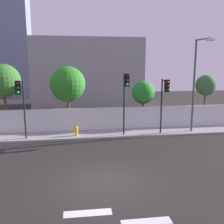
% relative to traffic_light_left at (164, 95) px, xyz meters
% --- Properties ---
extents(ground_plane, '(80.00, 80.00, 0.00)m').
position_rel_traffic_light_left_xyz_m(ground_plane, '(-5.43, -7.06, -3.25)').
color(ground_plane, black).
extents(sidewalk, '(36.00, 2.40, 0.15)m').
position_rel_traffic_light_left_xyz_m(sidewalk, '(-5.43, 1.14, -3.18)').
color(sidewalk, gray).
rests_on(sidewalk, ground).
extents(perimeter_wall, '(36.00, 0.18, 1.80)m').
position_rel_traffic_light_left_xyz_m(perimeter_wall, '(-5.43, 2.43, -2.20)').
color(perimeter_wall, silver).
rests_on(perimeter_wall, sidewalk).
extents(traffic_light_left, '(0.35, 1.12, 4.24)m').
position_rel_traffic_light_left_xyz_m(traffic_light_left, '(0.00, 0.00, 0.00)').
color(traffic_light_left, black).
rests_on(traffic_light_left, sidewalk).
extents(traffic_light_center, '(0.34, 1.82, 4.30)m').
position_rel_traffic_light_left_xyz_m(traffic_light_center, '(-10.28, -0.38, 0.07)').
color(traffic_light_center, black).
rests_on(traffic_light_center, sidewalk).
extents(traffic_light_right, '(0.35, 1.40, 4.69)m').
position_rel_traffic_light_left_xyz_m(traffic_light_right, '(-3.02, -0.13, 0.32)').
color(traffic_light_right, black).
rests_on(traffic_light_right, sidewalk).
extents(street_lamp_curbside, '(0.68, 1.73, 7.22)m').
position_rel_traffic_light_left_xyz_m(street_lamp_curbside, '(2.70, 0.49, 1.11)').
color(street_lamp_curbside, '#4C4C51').
rests_on(street_lamp_curbside, sidewalk).
extents(fire_hydrant, '(0.44, 0.26, 0.74)m').
position_rel_traffic_light_left_xyz_m(fire_hydrant, '(-6.62, 0.72, -2.70)').
color(fire_hydrant, gold).
rests_on(fire_hydrant, sidewalk).
extents(roadside_tree_leftmost, '(2.70, 2.70, 5.54)m').
position_rel_traffic_light_left_xyz_m(roadside_tree_leftmost, '(-12.27, 3.34, 0.92)').
color(roadside_tree_leftmost, brown).
rests_on(roadside_tree_leftmost, ground).
extents(roadside_tree_midleft, '(2.96, 2.96, 5.36)m').
position_rel_traffic_light_left_xyz_m(roadside_tree_midleft, '(-7.22, 3.34, 0.62)').
color(roadside_tree_midleft, brown).
rests_on(roadside_tree_midleft, ground).
extents(roadside_tree_midright, '(2.00, 2.00, 4.06)m').
position_rel_traffic_light_left_xyz_m(roadside_tree_midright, '(-0.72, 3.34, -0.21)').
color(roadside_tree_midright, brown).
rests_on(roadside_tree_midright, ground).
extents(roadside_tree_rightmost, '(1.87, 1.87, 4.57)m').
position_rel_traffic_light_left_xyz_m(roadside_tree_rightmost, '(5.14, 3.34, 0.35)').
color(roadside_tree_rightmost, brown).
rests_on(roadside_tree_rightmost, ground).
extents(low_building_distant, '(14.25, 6.00, 8.86)m').
position_rel_traffic_light_left_xyz_m(low_building_distant, '(-4.79, 16.43, 1.18)').
color(low_building_distant, '#959595').
rests_on(low_building_distant, ground).
extents(tower_on_skyline, '(5.42, 5.00, 26.16)m').
position_rel_traffic_light_left_xyz_m(tower_on_skyline, '(-16.68, 28.43, 9.83)').
color(tower_on_skyline, slate).
rests_on(tower_on_skyline, ground).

